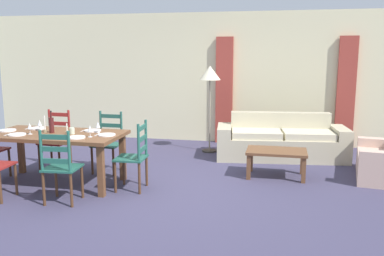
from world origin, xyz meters
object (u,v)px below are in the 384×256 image
Objects in this scene: dining_chair_far_right at (108,142)px; wine_glass_far_right at (98,125)px; dining_table at (56,139)px; dining_chair_near_right at (60,167)px; wine_glass_far_left at (40,123)px; dining_chair_head_east at (135,156)px; coffee_cup_primary at (72,131)px; coffee_table at (276,154)px; standing_lamp at (210,78)px; wine_glass_near_right at (90,129)px; wine_bottle at (51,125)px; wine_glass_near_left at (30,126)px; couch at (281,142)px; dining_chair_far_left at (56,140)px.

dining_chair_far_right is 0.72m from wine_glass_far_right.
dining_chair_near_right is at bearing -57.14° from dining_table.
dining_table is 0.40m from wine_glass_far_left.
coffee_cup_primary is (-0.92, -0.00, 0.32)m from dining_chair_head_east.
coffee_table is (2.62, 0.27, -0.12)m from dining_chair_far_right.
standing_lamp is (1.34, 1.67, 0.93)m from dining_chair_far_right.
wine_glass_near_right is (0.14, 0.56, 0.38)m from dining_chair_near_right.
standing_lamp is at bearing 132.50° from coffee_table.
dining_chair_near_right is 1.01m from dining_chair_head_east.
wine_bottle reaches higher than wine_glass_far_left.
wine_glass_near_right is 1.79× the size of coffee_cup_primary.
wine_glass_near_left and wine_glass_far_left have the same top height.
dining_table is at bearing -121.61° from dining_chair_far_right.
standing_lamp is at bearing 47.23° from wine_glass_far_left.
wine_glass_far_left is 0.07× the size of couch.
wine_glass_near_left reaches higher than dining_table.
coffee_table is at bearing 28.35° from dining_chair_head_east.
wine_glass_near_left is (-0.31, -0.15, 0.20)m from dining_table.
standing_lamp is at bearing 53.33° from dining_table.
dining_chair_far_right is at bearing 75.00° from coffee_cup_primary.
wine_bottle reaches higher than dining_table.
wine_bottle is at bearing -62.82° from dining_chair_far_left.
dining_chair_far_left is 0.73m from wine_glass_far_left.
dining_table is 0.65m from wine_glass_near_right.
wine_glass_far_left is at bearing 167.65° from coffee_cup_primary.
couch is (1.97, 2.24, -0.19)m from dining_chair_head_east.
wine_glass_near_left and wine_glass_far_right have the same top height.
standing_lamp is (1.88, 2.41, 0.54)m from wine_bottle.
dining_chair_near_right reaches higher than coffee_table.
dining_chair_far_left reaches higher than wine_glass_near_right.
dining_chair_head_east reaches higher than coffee_cup_primary.
wine_glass_far_right is (-0.60, 0.16, 0.38)m from dining_chair_head_east.
wine_glass_far_left is (-0.33, 0.12, 0.20)m from dining_table.
wine_bottle is at bearing -162.34° from coffee_table.
dining_chair_near_right is at bearing -104.30° from wine_glass_near_right.
dining_table is 0.87m from dining_chair_near_right.
coffee_cup_primary is (0.59, -0.13, -0.07)m from wine_glass_far_left.
coffee_table is (2.63, 1.74, -0.12)m from dining_chair_near_right.
wine_bottle is 1.96× the size of wine_glass_near_right.
dining_chair_far_left is at bearing 120.93° from dining_table.
wine_glass_far_right is at bearing -29.65° from dining_chair_far_left.
dining_chair_far_right is 0.41× the size of couch.
couch is at bearing 35.43° from dining_table.
dining_chair_near_right is 0.99m from wine_bottle.
coffee_cup_primary is at bearing -4.59° from wine_bottle.
dining_chair_far_right is 10.67× the size of coffee_cup_primary.
dining_chair_far_right reaches higher than coffee_table.
dining_table is at bearing 122.86° from dining_chair_near_right.
dining_table is 11.80× the size of wine_glass_far_left.
wine_glass_far_left and wine_glass_far_right have the same top height.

